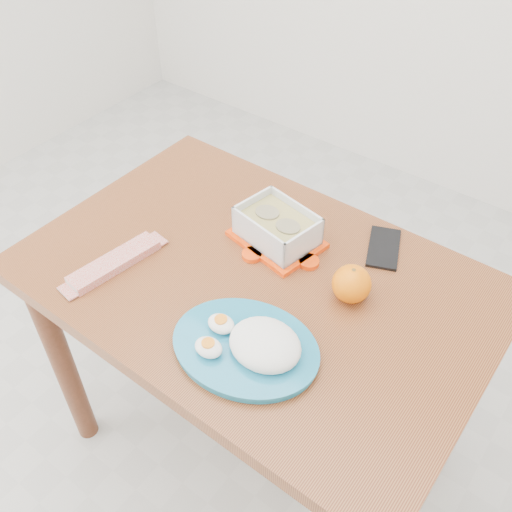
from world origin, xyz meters
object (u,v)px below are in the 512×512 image
Objects in this scene: dining_table at (256,311)px; food_container at (277,228)px; smartphone at (384,248)px; orange_fruit at (352,284)px; rice_plate at (252,344)px.

food_container is (-0.03, 0.12, 0.16)m from dining_table.
orange_fruit is at bearing -108.11° from smartphone.
smartphone is (0.07, 0.42, -0.02)m from rice_plate.
dining_table is 0.20m from food_container.
smartphone is at bearing 53.63° from dining_table.
dining_table is 3.03× the size of rice_plate.
dining_table is 0.26m from orange_fruit.
orange_fruit is at bearing 19.29° from dining_table.
food_container is at bearing -171.74° from smartphone.
dining_table is 0.33m from smartphone.
food_container is at bearing 166.84° from orange_fruit.
orange_fruit is (0.23, -0.05, -0.00)m from food_container.
dining_table is at bearing -161.13° from orange_fruit.
orange_fruit is at bearing 60.44° from rice_plate.
rice_plate is (-0.08, -0.24, -0.02)m from orange_fruit.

